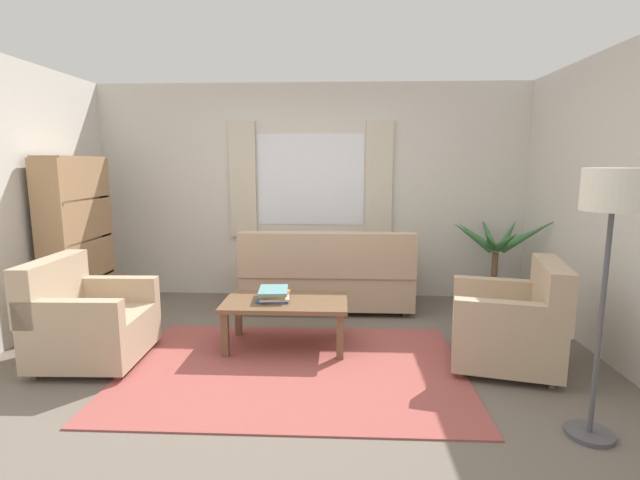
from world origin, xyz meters
The scene contains 12 objects.
ground_plane centered at (0.00, 0.00, 0.00)m, with size 6.24×6.24×0.00m, color #6B6056.
wall_back centered at (0.00, 2.26, 1.30)m, with size 5.32×0.12×2.60m, color silver.
window_with_curtains centered at (0.00, 2.18, 1.45)m, with size 1.98×0.07×1.40m.
area_rug centered at (0.00, 0.00, 0.01)m, with size 2.72×1.88×0.01m, color #9E4C47.
couch centered at (0.23, 1.62, 0.37)m, with size 1.90×0.82×0.92m.
armchair_left centered at (-1.73, 0.08, 0.35)m, with size 0.84×0.86×0.88m.
armchair_right centered at (1.77, 0.16, 0.35)m, with size 0.99×1.01×0.88m.
coffee_table centered at (-0.11, 0.47, 0.38)m, with size 1.10×0.64×0.44m.
book_stack_on_table centered at (-0.22, 0.49, 0.49)m, with size 0.30×0.35×0.10m.
potted_plant centered at (2.15, 1.76, 0.52)m, with size 1.09×1.06×1.13m.
bookshelf centered at (-2.34, 1.17, 0.88)m, with size 0.30×0.94×1.72m.
standing_lamp centered at (1.90, -0.84, 1.36)m, with size 0.34×0.34×1.62m.
Camera 1 is at (0.38, -3.53, 1.64)m, focal length 26.15 mm.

